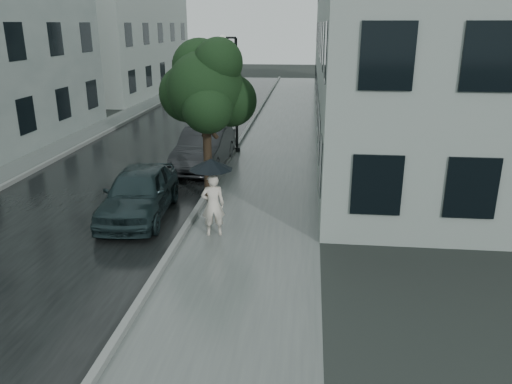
# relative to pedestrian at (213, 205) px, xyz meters

# --- Properties ---
(ground) EXTENTS (120.00, 120.00, 0.00)m
(ground) POSITION_rel_pedestrian_xyz_m (0.77, -1.74, -0.84)
(ground) COLOR black
(ground) RESTS_ON ground
(sidewalk) EXTENTS (3.50, 60.00, 0.01)m
(sidewalk) POSITION_rel_pedestrian_xyz_m (1.02, 10.26, -0.83)
(sidewalk) COLOR slate
(sidewalk) RESTS_ON ground
(kerb_near) EXTENTS (0.15, 60.00, 0.15)m
(kerb_near) POSITION_rel_pedestrian_xyz_m (-0.80, 10.26, -0.76)
(kerb_near) COLOR slate
(kerb_near) RESTS_ON ground
(asphalt_road) EXTENTS (6.85, 60.00, 0.00)m
(asphalt_road) POSITION_rel_pedestrian_xyz_m (-4.30, 10.26, -0.84)
(asphalt_road) COLOR black
(asphalt_road) RESTS_ON ground
(kerb_far) EXTENTS (0.15, 60.00, 0.15)m
(kerb_far) POSITION_rel_pedestrian_xyz_m (-7.80, 10.26, -0.76)
(kerb_far) COLOR slate
(kerb_far) RESTS_ON ground
(sidewalk_far) EXTENTS (1.70, 60.00, 0.01)m
(sidewalk_far) POSITION_rel_pedestrian_xyz_m (-8.73, 10.26, -0.83)
(sidewalk_far) COLOR #4C5451
(sidewalk_far) RESTS_ON ground
(building_near) EXTENTS (7.02, 36.00, 9.00)m
(building_near) POSITION_rel_pedestrian_xyz_m (6.24, 17.76, 3.66)
(building_near) COLOR gray
(building_near) RESTS_ON ground
(building_far_b) EXTENTS (7.02, 18.00, 8.00)m
(building_far_b) POSITION_rel_pedestrian_xyz_m (-13.00, 28.26, 3.16)
(building_far_b) COLOR gray
(building_far_b) RESTS_ON ground
(pedestrian) EXTENTS (0.68, 0.53, 1.66)m
(pedestrian) POSITION_rel_pedestrian_xyz_m (0.00, 0.00, 0.00)
(pedestrian) COLOR silver
(pedestrian) RESTS_ON sidewalk
(umbrella) EXTENTS (1.19, 1.19, 1.18)m
(umbrella) POSITION_rel_pedestrian_xyz_m (-0.03, 0.01, 1.09)
(umbrella) COLOR black
(umbrella) RESTS_ON ground
(street_tree) EXTENTS (3.00, 2.72, 4.94)m
(street_tree) POSITION_rel_pedestrian_xyz_m (-0.68, 2.83, 2.64)
(street_tree) COLOR #332619
(street_tree) RESTS_ON ground
(lamp_post) EXTENTS (0.84, 0.36, 4.86)m
(lamp_post) POSITION_rel_pedestrian_xyz_m (-0.83, 9.00, 1.95)
(lamp_post) COLOR black
(lamp_post) RESTS_ON ground
(car_near) EXTENTS (1.98, 4.32, 1.44)m
(car_near) POSITION_rel_pedestrian_xyz_m (-2.36, 1.11, -0.11)
(car_near) COLOR #1A292C
(car_near) RESTS_ON ground
(car_far) EXTENTS (1.74, 4.64, 1.51)m
(car_far) POSITION_rel_pedestrian_xyz_m (-1.56, 6.41, -0.08)
(car_far) COLOR #232628
(car_far) RESTS_ON ground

